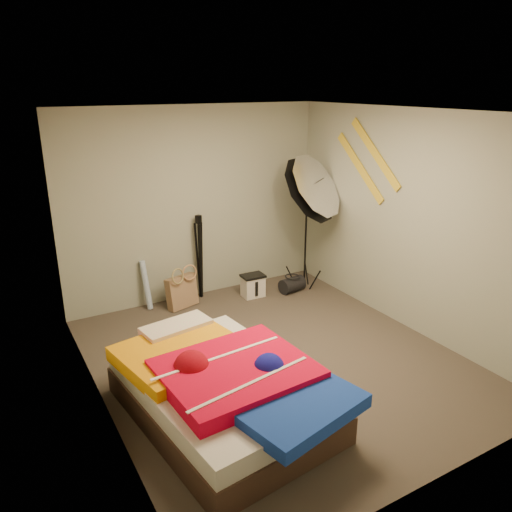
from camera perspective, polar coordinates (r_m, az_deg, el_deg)
floor at (r=5.34m, az=2.33°, el=-11.71°), size 4.00×4.00×0.00m
ceiling at (r=4.59m, az=2.77°, el=16.14°), size 4.00×4.00×0.00m
wall_back at (r=6.53m, az=-6.94°, el=5.85°), size 3.50×0.00×3.50m
wall_front at (r=3.44m, az=20.86°, el=-7.94°), size 3.50×0.00×3.50m
wall_left at (r=4.20m, az=-18.08°, el=-2.62°), size 0.00×4.00×4.00m
wall_right at (r=5.91m, az=17.04°, el=3.72°), size 0.00×4.00×4.00m
tote_bag at (r=6.48m, az=-8.48°, el=-4.07°), size 0.45×0.28×0.43m
wrapping_roll at (r=6.48m, az=-12.44°, el=-3.26°), size 0.12×0.19×0.64m
camera_case at (r=6.74m, az=-0.35°, el=-3.49°), size 0.29×0.21×0.28m
duffel_bag at (r=6.92m, az=4.15°, el=-3.29°), size 0.37×0.26×0.21m
wall_stripe_upper at (r=6.18m, az=13.48°, el=11.31°), size 0.02×0.91×0.78m
wall_stripe_lower at (r=6.39m, az=11.80°, el=9.86°), size 0.02×0.91×0.78m
bed at (r=4.42m, az=-3.78°, el=-14.78°), size 1.59×2.17×0.56m
photo_umbrella at (r=6.51m, az=6.05°, el=7.41°), size 1.01×1.00×1.99m
camera_tripod at (r=6.59m, az=-6.46°, el=0.57°), size 0.08×0.08×1.14m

